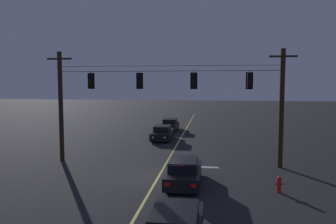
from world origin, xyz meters
The scene contains 12 objects.
ground_plane centered at (0.00, 0.00, 0.00)m, with size 180.00×180.00×0.00m, color black.
lane_centre_stripe centered at (0.00, 9.44, 0.00)m, with size 0.14×60.00×0.01m, color #D1C64C.
stop_bar_paint centered at (1.90, 2.84, 0.00)m, with size 3.40×0.36×0.01m, color silver.
signal_span_assembly centered at (0.00, 3.44, 4.04)m, with size 17.02×0.32×7.78m.
traffic_light_leftmost centered at (-5.35, 3.43, 5.73)m, with size 0.48×0.41×1.22m.
traffic_light_left_inner centered at (-1.86, 3.43, 5.73)m, with size 0.48×0.41×1.22m.
traffic_light_centre centered at (1.88, 3.43, 5.73)m, with size 0.48×0.41×1.22m.
traffic_light_right_inner centered at (5.54, 3.43, 5.73)m, with size 0.48×0.41×1.22m.
car_waiting_near_lane centered at (1.61, -0.88, 0.65)m, with size 1.80×4.33×1.39m.
car_oncoming_lead centered at (-1.72, 12.93, 0.65)m, with size 1.80×4.42×1.39m.
car_oncoming_trailing centered at (-1.79, 19.34, 0.65)m, with size 1.80×4.42×1.39m.
fire_hydrant centered at (6.53, -1.67, 0.44)m, with size 0.44×0.22×0.84m.
Camera 1 is at (3.09, -18.22, 5.51)m, focal length 34.36 mm.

